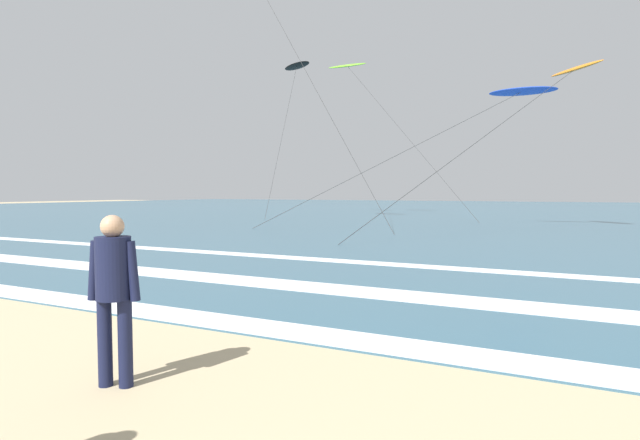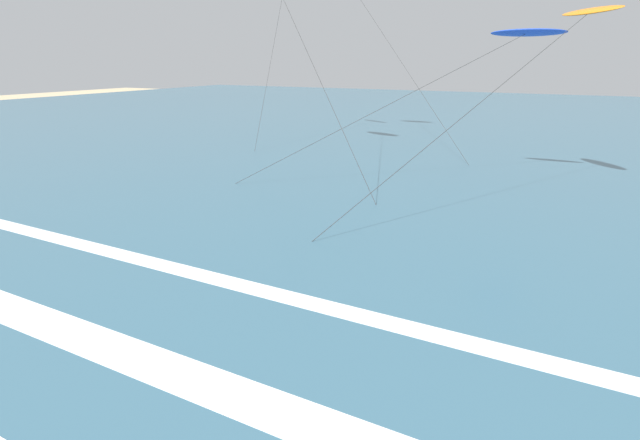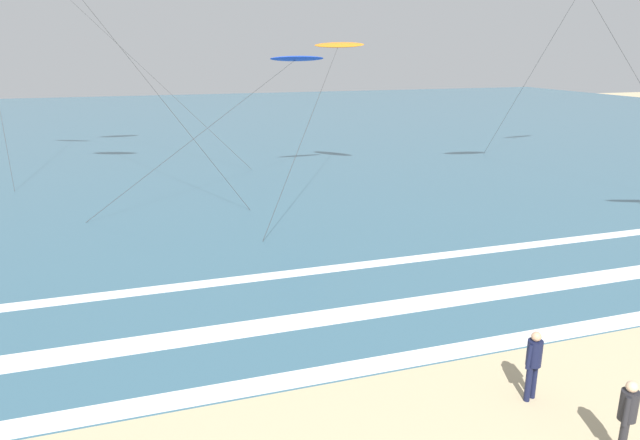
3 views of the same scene
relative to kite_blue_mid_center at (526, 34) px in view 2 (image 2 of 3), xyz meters
name	(u,v)px [view 2 (image 2 of 3)]	position (x,y,z in m)	size (l,w,h in m)	color
ocean_surface	(508,123)	(-2.28, 23.13, -6.71)	(140.00, 90.00, 0.01)	#386075
wave_foam_mid_break	(272,410)	(-1.72, -18.68, -6.70)	(47.60, 0.95, 0.01)	white
wave_foam_outer_break	(265,292)	(-4.16, -15.19, -6.70)	(44.84, 0.62, 0.01)	white
kite_blue_mid_center	(526,34)	(0.00, 0.00, 0.00)	(13.19, 7.16, 6.98)	blue
kite_orange_far_left	(590,12)	(2.35, -0.57, 0.74)	(8.47, 12.61, 7.73)	orange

